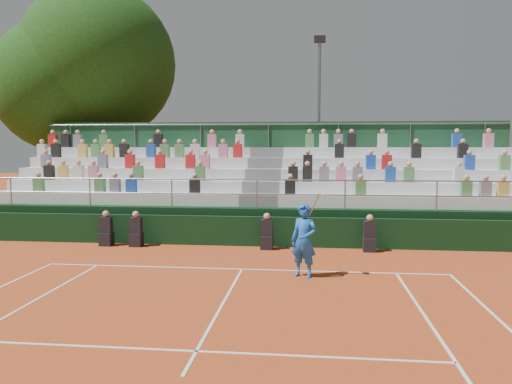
# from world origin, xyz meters

# --- Properties ---
(ground) EXTENTS (90.00, 90.00, 0.00)m
(ground) POSITION_xyz_m (0.00, 0.00, 0.00)
(ground) COLOR #B1471D
(ground) RESTS_ON ground
(courtside_wall) EXTENTS (20.00, 0.15, 1.00)m
(courtside_wall) POSITION_xyz_m (0.00, 3.20, 0.50)
(courtside_wall) COLOR black
(courtside_wall) RESTS_ON ground
(line_officials) EXTENTS (9.13, 0.40, 1.19)m
(line_officials) POSITION_xyz_m (-1.20, 2.75, 0.48)
(line_officials) COLOR black
(line_officials) RESTS_ON ground
(grandstand) EXTENTS (20.00, 5.20, 4.40)m
(grandstand) POSITION_xyz_m (-0.02, 6.44, 1.08)
(grandstand) COLOR black
(grandstand) RESTS_ON ground
(tennis_player) EXTENTS (0.94, 0.69, 2.22)m
(tennis_player) POSITION_xyz_m (1.68, -0.59, 0.95)
(tennis_player) COLOR blue
(tennis_player) RESTS_ON ground
(tree_west) EXTENTS (6.81, 6.81, 9.85)m
(tree_west) POSITION_xyz_m (-10.85, 11.38, 6.43)
(tree_west) COLOR #332012
(tree_west) RESTS_ON ground
(tree_east) EXTENTS (7.96, 7.96, 11.58)m
(tree_east) POSITION_xyz_m (-9.18, 12.02, 7.59)
(tree_east) COLOR #332012
(tree_east) RESTS_ON ground
(floodlight_mast) EXTENTS (0.60, 0.25, 9.08)m
(floodlight_mast) POSITION_xyz_m (2.25, 13.56, 5.23)
(floodlight_mast) COLOR gray
(floodlight_mast) RESTS_ON ground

